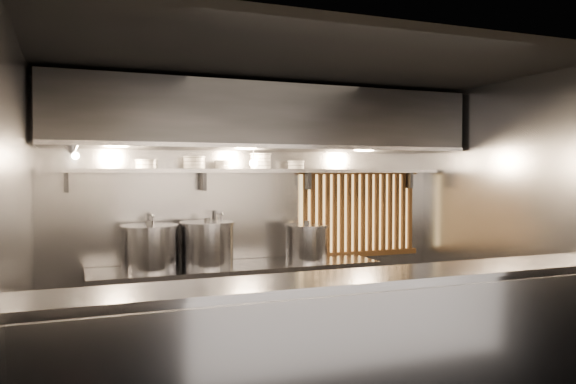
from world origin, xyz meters
TOP-DOWN VIEW (x-y plane):
  - floor at (0.00, 0.00)m, footprint 4.50×4.50m
  - ceiling at (0.00, 0.00)m, footprint 4.50×4.50m
  - wall_back at (0.00, 1.50)m, footprint 4.50×0.00m
  - wall_left at (-2.25, 0.00)m, footprint 0.00×3.00m
  - wall_right at (2.25, 0.00)m, footprint 0.00×3.00m
  - serving_counter at (0.00, -0.96)m, footprint 4.50×0.56m
  - cooking_bench at (-0.30, 1.13)m, footprint 3.00×0.70m
  - bowl_shelf at (0.00, 1.32)m, footprint 4.40×0.34m
  - exhaust_hood at (0.00, 1.10)m, footprint 4.40×0.81m
  - wood_screen at (1.30, 1.45)m, footprint 1.56×0.09m
  - faucet_left at (-1.15, 1.37)m, footprint 0.04×0.30m
  - faucet_right at (-0.45, 1.37)m, footprint 0.04×0.30m
  - heat_lamp at (-1.90, 0.85)m, footprint 0.25×0.35m
  - pendant_bulb at (-0.10, 1.20)m, footprint 0.09×0.09m
  - stock_pot_left at (-0.61, 1.17)m, footprint 0.72×0.72m
  - stock_pot_mid at (-1.19, 1.16)m, footprint 0.76×0.76m
  - stock_pot_right at (0.48, 1.13)m, footprint 0.66×0.66m
  - bowl_stack_0 at (-1.19, 1.32)m, footprint 0.24×0.24m
  - bowl_stack_1 at (-0.71, 1.32)m, footprint 0.24×0.24m
  - bowl_stack_2 at (-0.39, 1.32)m, footprint 0.21×0.21m
  - bowl_stack_3 at (0.02, 1.32)m, footprint 0.24×0.24m
  - bowl_stack_4 at (0.43, 1.32)m, footprint 0.20×0.20m

SIDE VIEW (x-z plane):
  - floor at x=0.00m, z-range 0.00..0.00m
  - cooking_bench at x=-0.30m, z-range 0.00..0.90m
  - serving_counter at x=0.00m, z-range 0.00..1.13m
  - stock_pot_right at x=0.48m, z-range 0.88..1.32m
  - stock_pot_mid at x=-1.19m, z-range 0.88..1.37m
  - stock_pot_left at x=-0.61m, z-range 0.88..1.38m
  - faucet_left at x=-1.15m, z-range 1.06..1.56m
  - faucet_right at x=-0.45m, z-range 1.06..1.56m
  - wood_screen at x=1.30m, z-range 0.86..1.90m
  - wall_back at x=0.00m, z-range -0.85..3.65m
  - wall_left at x=-2.25m, z-range -0.10..2.90m
  - wall_right at x=2.25m, z-range -0.10..2.90m
  - bowl_shelf at x=0.00m, z-range 1.86..1.90m
  - bowl_stack_0 at x=-1.19m, z-range 1.90..1.99m
  - bowl_stack_2 at x=-0.39m, z-range 1.90..1.99m
  - bowl_stack_4 at x=0.43m, z-range 1.90..1.99m
  - pendant_bulb at x=-0.10m, z-range 1.87..2.05m
  - bowl_stack_1 at x=-0.71m, z-range 1.90..2.03m
  - bowl_stack_3 at x=0.02m, z-range 1.90..2.07m
  - heat_lamp at x=-1.90m, z-range 1.97..2.17m
  - exhaust_hood at x=0.00m, z-range 2.10..2.75m
  - ceiling at x=0.00m, z-range 2.80..2.80m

